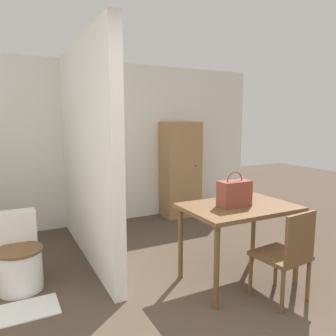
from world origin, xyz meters
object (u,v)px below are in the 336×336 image
(handbag, at_px, (234,193))
(space_heater, at_px, (233,206))
(wooden_chair, at_px, (287,253))
(wooden_cabinet, at_px, (180,169))
(dining_table, at_px, (239,215))
(toilet, at_px, (19,259))

(handbag, bearing_deg, space_heater, 51.59)
(wooden_chair, distance_m, wooden_cabinet, 2.86)
(dining_table, bearing_deg, wooden_cabinet, 74.84)
(handbag, bearing_deg, toilet, 155.06)
(wooden_chair, height_order, wooden_cabinet, wooden_cabinet)
(toilet, bearing_deg, wooden_chair, -33.28)
(wooden_chair, bearing_deg, handbag, 106.34)
(dining_table, distance_m, toilet, 2.19)
(dining_table, bearing_deg, wooden_chair, -75.16)
(wooden_chair, bearing_deg, toilet, 140.72)
(toilet, height_order, space_heater, toilet)
(toilet, xyz_separation_m, space_heater, (3.31, 0.90, -0.08))
(dining_table, relative_size, space_heater, 2.68)
(wooden_chair, height_order, handbag, handbag)
(wooden_chair, relative_size, wooden_cabinet, 0.53)
(wooden_chair, distance_m, toilet, 2.52)
(toilet, bearing_deg, space_heater, 15.23)
(space_heater, bearing_deg, handbag, -128.41)
(wooden_cabinet, bearing_deg, dining_table, -105.16)
(wooden_cabinet, bearing_deg, toilet, -151.27)
(space_heater, bearing_deg, wooden_chair, -117.95)
(wooden_chair, bearing_deg, dining_table, 98.84)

